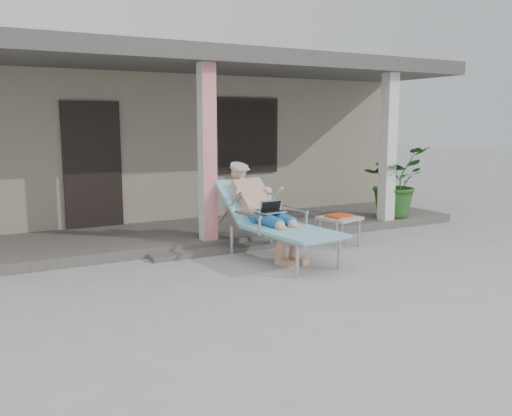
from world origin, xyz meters
TOP-DOWN VIEW (x-y plane):
  - ground at (0.00, 0.00)m, footprint 60.00×60.00m
  - house at (0.00, 6.50)m, footprint 10.40×5.40m
  - porch_deck at (0.00, 3.00)m, footprint 10.00×2.00m
  - porch_overhang at (0.00, 2.95)m, footprint 10.00×2.30m
  - porch_step at (0.00, 1.85)m, footprint 2.00×0.30m
  - lounger at (0.58, 1.31)m, footprint 1.06×2.23m
  - side_table at (1.88, 1.40)m, footprint 0.67×0.67m
  - potted_palm at (3.88, 2.37)m, footprint 1.43×1.32m

SIDE VIEW (x-z plane):
  - ground at x=0.00m, z-range 0.00..0.00m
  - porch_step at x=0.00m, z-range 0.00..0.07m
  - porch_deck at x=0.00m, z-range 0.00..0.15m
  - side_table at x=1.88m, z-range 0.17..0.66m
  - potted_palm at x=3.88m, z-range 0.15..1.46m
  - lounger at x=0.58m, z-range 0.16..1.57m
  - house at x=0.00m, z-range 0.02..3.32m
  - porch_overhang at x=0.00m, z-range 1.36..4.21m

